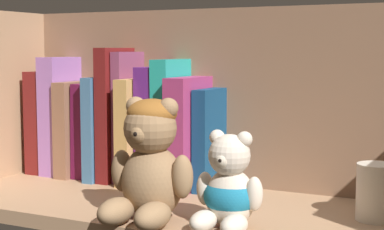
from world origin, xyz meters
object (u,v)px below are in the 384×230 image
(book_6, at_px, (132,116))
(book_11, at_px, (213,139))
(book_7, at_px, (144,130))
(book_5, at_px, (121,114))
(teddy_bear_larger, at_px, (149,162))
(teddy_bear_smaller, at_px, (229,190))
(book_9, at_px, (176,122))
(book_10, at_px, (195,132))
(book_4, at_px, (109,127))
(book_3, at_px, (95,130))
(book_2, at_px, (80,128))
(pillar_candle, at_px, (377,192))
(book_1, at_px, (65,115))
(book_0, at_px, (49,121))
(book_8, at_px, (159,125))

(book_6, height_order, book_11, book_6)
(book_6, distance_m, book_7, 0.03)
(book_5, relative_size, book_11, 1.40)
(teddy_bear_larger, height_order, teddy_bear_smaller, teddy_bear_larger)
(book_9, relative_size, book_10, 1.16)
(book_4, relative_size, book_11, 1.09)
(book_3, height_order, book_10, book_10)
(book_2, bearing_deg, book_9, 0.00)
(book_2, xyz_separation_m, book_7, (0.13, -0.00, 0.00))
(teddy_bear_larger, distance_m, pillar_candle, 0.29)
(book_11, bearing_deg, book_7, -180.00)
(teddy_bear_larger, bearing_deg, book_11, 91.62)
(book_3, relative_size, book_9, 0.79)
(book_5, height_order, teddy_bear_larger, book_5)
(teddy_bear_smaller, xyz_separation_m, pillar_candle, (0.15, 0.12, -0.01))
(book_1, bearing_deg, book_2, 0.00)
(book_0, bearing_deg, book_7, -0.00)
(book_1, height_order, book_3, book_1)
(book_9, bearing_deg, book_1, -180.00)
(book_3, xyz_separation_m, book_8, (0.13, 0.00, 0.01))
(book_7, height_order, book_8, book_8)
(book_3, relative_size, book_10, 0.91)
(book_3, bearing_deg, pillar_candle, -8.85)
(book_7, xyz_separation_m, pillar_candle, (0.39, -0.08, -0.05))
(book_0, xyz_separation_m, book_10, (0.29, 0.00, -0.00))
(book_0, relative_size, book_7, 1.05)
(book_6, height_order, teddy_bear_smaller, book_6)
(teddy_bear_larger, bearing_deg, book_2, 141.96)
(book_4, relative_size, book_7, 1.01)
(book_3, bearing_deg, book_5, -0.00)
(book_2, xyz_separation_m, pillar_candle, (0.52, -0.08, -0.04))
(book_4, bearing_deg, book_1, -180.00)
(book_10, bearing_deg, book_5, -180.00)
(book_9, distance_m, teddy_bear_larger, 0.22)
(book_0, xyz_separation_m, book_5, (0.15, 0.00, 0.02))
(book_9, relative_size, book_11, 1.29)
(book_8, bearing_deg, book_0, -180.00)
(book_3, xyz_separation_m, teddy_bear_larger, (0.23, -0.20, -0.01))
(book_3, relative_size, teddy_bear_smaller, 1.34)
(book_4, distance_m, book_10, 0.16)
(book_8, height_order, book_9, book_9)
(book_7, distance_m, teddy_bear_smaller, 0.31)
(book_4, bearing_deg, book_10, 0.00)
(book_6, bearing_deg, book_1, -180.00)
(book_0, height_order, book_9, book_9)
(teddy_bear_smaller, bearing_deg, book_10, 126.35)
(book_4, xyz_separation_m, book_6, (0.05, 0.00, 0.02))
(book_2, xyz_separation_m, book_11, (0.26, 0.00, -0.00))
(book_2, xyz_separation_m, book_9, (0.19, 0.00, 0.02))
(teddy_bear_larger, distance_m, teddy_bear_smaller, 0.11)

